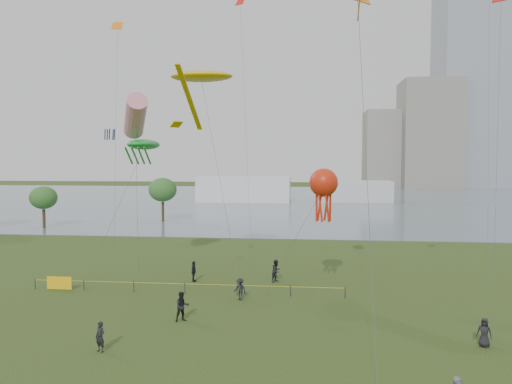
# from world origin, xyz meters

# --- Properties ---
(ground_plane) EXTENTS (400.00, 400.00, 0.00)m
(ground_plane) POSITION_xyz_m (0.00, 0.00, 0.00)
(ground_plane) COLOR #213310
(lake) EXTENTS (400.00, 120.00, 0.08)m
(lake) POSITION_xyz_m (0.00, 100.00, 0.02)
(lake) COLOR slate
(lake) RESTS_ON ground_plane
(tower) EXTENTS (24.00, 24.00, 120.00)m
(tower) POSITION_xyz_m (62.00, 168.00, 60.00)
(tower) COLOR gray
(tower) RESTS_ON ground_plane
(building_mid) EXTENTS (20.00, 20.00, 38.00)m
(building_mid) POSITION_xyz_m (46.00, 162.00, 19.00)
(building_mid) COLOR slate
(building_mid) RESTS_ON ground_plane
(building_low) EXTENTS (16.00, 18.00, 28.00)m
(building_low) POSITION_xyz_m (32.00, 168.00, 14.00)
(building_low) COLOR gray
(building_low) RESTS_ON ground_plane
(pavilion_left) EXTENTS (22.00, 8.00, 6.00)m
(pavilion_left) POSITION_xyz_m (-12.00, 95.00, 3.00)
(pavilion_left) COLOR silver
(pavilion_left) RESTS_ON ground_plane
(pavilion_right) EXTENTS (18.00, 7.00, 5.00)m
(pavilion_right) POSITION_xyz_m (14.00, 98.00, 2.50)
(pavilion_right) COLOR silver
(pavilion_right) RESTS_ON ground_plane
(trees) EXTENTS (29.78, 19.12, 8.96)m
(trees) POSITION_xyz_m (-36.41, 46.79, 5.78)
(trees) COLOR #332417
(trees) RESTS_ON ground_plane
(fence) EXTENTS (24.07, 0.07, 1.05)m
(fence) POSITION_xyz_m (-11.93, 13.50, 0.55)
(fence) COLOR black
(fence) RESTS_ON ground_plane
(spectator_a) EXTENTS (1.14, 1.06, 1.87)m
(spectator_a) POSITION_xyz_m (-4.37, 7.18, 0.93)
(spectator_a) COLOR black
(spectator_a) RESTS_ON ground_plane
(spectator_b) EXTENTS (1.19, 1.04, 1.60)m
(spectator_b) POSITION_xyz_m (-1.40, 12.22, 0.80)
(spectator_b) COLOR black
(spectator_b) RESTS_ON ground_plane
(spectator_c) EXTENTS (0.43, 1.02, 1.73)m
(spectator_c) POSITION_xyz_m (-5.99, 17.21, 0.86)
(spectator_c) COLOR black
(spectator_c) RESTS_ON ground_plane
(spectator_d) EXTENTS (0.92, 0.82, 1.59)m
(spectator_d) POSITION_xyz_m (13.04, 4.72, 0.79)
(spectator_d) COLOR black
(spectator_d) RESTS_ON ground_plane
(spectator_f) EXTENTS (0.69, 0.59, 1.61)m
(spectator_f) POSITION_xyz_m (-7.41, 1.82, 0.81)
(spectator_f) COLOR black
(spectator_f) RESTS_ON ground_plane
(spectator_g) EXTENTS (1.08, 1.14, 1.85)m
(spectator_g) POSITION_xyz_m (0.85, 17.87, 0.93)
(spectator_g) COLOR black
(spectator_g) RESTS_ON ground_plane
(kite_stingray) EXTENTS (7.13, 10.11, 17.46)m
(kite_stingray) POSITION_xyz_m (-5.45, 18.16, 16.98)
(kite_stingray) COLOR #3F3F42
(kite_windsock) EXTENTS (4.22, 5.06, 15.74)m
(kite_windsock) POSITION_xyz_m (-11.36, 18.74, 13.85)
(kite_windsock) COLOR #3F3F42
(kite_creature) EXTENTS (4.85, 7.12, 11.96)m
(kite_creature) POSITION_xyz_m (-11.24, 20.48, 11.47)
(kite_creature) COLOR #3F3F42
(kite_octopus) EXTENTS (5.41, 2.11, 9.51)m
(kite_octopus) POSITION_xyz_m (4.58, 14.28, 8.36)
(kite_octopus) COLOR #3F3F42
(kite_delta) EXTENTS (1.58, 11.77, 20.55)m
(kite_delta) POSITION_xyz_m (6.28, 6.77, 18.83)
(kite_delta) COLOR #3F3F42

